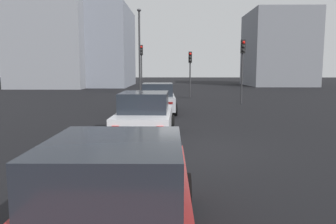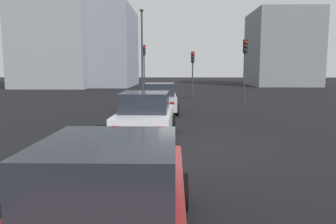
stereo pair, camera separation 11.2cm
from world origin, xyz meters
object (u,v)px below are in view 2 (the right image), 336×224
at_px(car_white_right_second, 146,116).
at_px(street_lamp_kerbside, 142,45).
at_px(traffic_light_near_right, 193,65).
at_px(car_red_right_third, 112,199).
at_px(traffic_light_far_left, 144,59).
at_px(traffic_light_near_left, 245,58).
at_px(car_silver_right_lead, 159,99).

relative_size(car_white_right_second, street_lamp_kerbside, 0.56).
relative_size(traffic_light_near_right, street_lamp_kerbside, 0.51).
distance_m(car_white_right_second, car_red_right_third, 7.24).
distance_m(traffic_light_near_right, street_lamp_kerbside, 4.89).
distance_m(car_red_right_third, traffic_light_far_left, 26.25).
bearing_deg(car_white_right_second, traffic_light_near_left, -25.43).
height_order(car_white_right_second, traffic_light_near_right, traffic_light_near_right).
xyz_separation_m(car_silver_right_lead, car_white_right_second, (-6.80, 0.13, -0.00)).
bearing_deg(traffic_light_near_right, traffic_light_near_left, 37.06).
relative_size(car_red_right_third, traffic_light_far_left, 0.97).
bearing_deg(traffic_light_near_right, car_red_right_third, -3.29).
height_order(traffic_light_near_left, street_lamp_kerbside, street_lamp_kerbside).
xyz_separation_m(car_silver_right_lead, street_lamp_kerbside, (10.87, 2.06, 3.61)).
distance_m(car_silver_right_lead, traffic_light_far_left, 12.43).
relative_size(car_red_right_third, traffic_light_near_right, 1.16).
relative_size(car_white_right_second, traffic_light_far_left, 0.93).
xyz_separation_m(traffic_light_near_right, traffic_light_far_left, (2.76, 4.26, 0.50)).
bearing_deg(street_lamp_kerbside, traffic_light_far_left, -2.49).
bearing_deg(car_white_right_second, car_silver_right_lead, 0.05).
bearing_deg(traffic_light_near_left, car_silver_right_lead, -58.62).
bearing_deg(traffic_light_near_left, traffic_light_far_left, -142.65).
height_order(car_silver_right_lead, traffic_light_near_left, traffic_light_near_left).
relative_size(traffic_light_near_right, traffic_light_far_left, 0.84).
bearing_deg(traffic_light_far_left, traffic_light_near_left, 43.15).
distance_m(traffic_light_near_left, traffic_light_far_left, 10.61).
distance_m(car_white_right_second, traffic_light_far_left, 19.07).
bearing_deg(car_red_right_third, street_lamp_kerbside, 4.68).
xyz_separation_m(car_silver_right_lead, car_red_right_third, (-14.03, -0.12, -0.02)).
height_order(car_silver_right_lead, car_red_right_third, car_silver_right_lead).
bearing_deg(car_silver_right_lead, car_white_right_second, 176.94).
bearing_deg(car_red_right_third, car_silver_right_lead, 0.17).
height_order(car_white_right_second, street_lamp_kerbside, street_lamp_kerbside).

